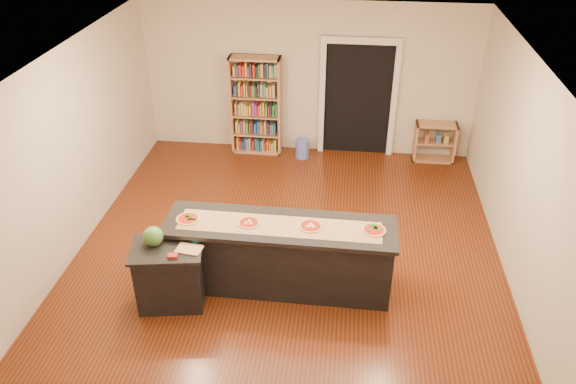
# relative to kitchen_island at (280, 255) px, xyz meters

# --- Properties ---
(room) EXTENTS (6.00, 7.00, 2.80)m
(room) POSITION_rel_kitchen_island_xyz_m (0.02, 0.52, 0.92)
(room) COLOR beige
(room) RESTS_ON ground
(doorway) EXTENTS (1.40, 0.09, 2.21)m
(doorway) POSITION_rel_kitchen_island_xyz_m (0.92, 3.98, 0.72)
(doorway) COLOR black
(doorway) RESTS_ON room
(kitchen_island) EXTENTS (2.90, 0.79, 0.96)m
(kitchen_island) POSITION_rel_kitchen_island_xyz_m (0.00, 0.00, 0.00)
(kitchen_island) COLOR black
(kitchen_island) RESTS_ON ground
(side_counter) EXTENTS (0.86, 0.63, 0.85)m
(side_counter) POSITION_rel_kitchen_island_xyz_m (-1.31, -0.48, -0.05)
(side_counter) COLOR black
(side_counter) RESTS_ON ground
(bookshelf) EXTENTS (0.92, 0.33, 1.84)m
(bookshelf) POSITION_rel_kitchen_island_xyz_m (-0.93, 3.81, 0.44)
(bookshelf) COLOR tan
(bookshelf) RESTS_ON ground
(low_shelf) EXTENTS (0.74, 0.32, 0.74)m
(low_shelf) POSITION_rel_kitchen_island_xyz_m (2.37, 3.81, -0.11)
(low_shelf) COLOR tan
(low_shelf) RESTS_ON ground
(waste_bin) EXTENTS (0.25, 0.25, 0.36)m
(waste_bin) POSITION_rel_kitchen_island_xyz_m (-0.05, 3.64, -0.30)
(waste_bin) COLOR #5E73D2
(waste_bin) RESTS_ON ground
(kraft_paper) EXTENTS (2.53, 0.48, 0.00)m
(kraft_paper) POSITION_rel_kitchen_island_xyz_m (-0.00, -0.03, 0.48)
(kraft_paper) COLOR #A17553
(kraft_paper) RESTS_ON kitchen_island
(watermelon) EXTENTS (0.24, 0.24, 0.24)m
(watermelon) POSITION_rel_kitchen_island_xyz_m (-1.47, -0.44, 0.49)
(watermelon) COLOR #144214
(watermelon) RESTS_ON side_counter
(cutting_board) EXTENTS (0.33, 0.24, 0.02)m
(cutting_board) POSITION_rel_kitchen_island_xyz_m (-1.03, -0.50, 0.38)
(cutting_board) COLOR tan
(cutting_board) RESTS_ON side_counter
(package_red) EXTENTS (0.13, 0.10, 0.04)m
(package_red) POSITION_rel_kitchen_island_xyz_m (-1.18, -0.66, 0.39)
(package_red) COLOR maroon
(package_red) RESTS_ON side_counter
(package_teal) EXTENTS (0.16, 0.16, 0.06)m
(package_teal) POSITION_rel_kitchen_island_xyz_m (-0.99, -0.29, 0.40)
(package_teal) COLOR #195966
(package_teal) RESTS_ON side_counter
(pizza_a) EXTENTS (0.30, 0.30, 0.02)m
(pizza_a) POSITION_rel_kitchen_island_xyz_m (-1.16, -0.02, 0.49)
(pizza_a) COLOR tan
(pizza_a) RESTS_ON kitchen_island
(pizza_b) EXTENTS (0.27, 0.27, 0.02)m
(pizza_b) POSITION_rel_kitchen_island_xyz_m (-0.39, -0.02, 0.49)
(pizza_b) COLOR tan
(pizza_b) RESTS_ON kitchen_island
(pizza_c) EXTENTS (0.31, 0.31, 0.02)m
(pizza_c) POSITION_rel_kitchen_island_xyz_m (0.39, -0.00, 0.49)
(pizza_c) COLOR tan
(pizza_c) RESTS_ON kitchen_island
(pizza_d) EXTENTS (0.28, 0.28, 0.02)m
(pizza_d) POSITION_rel_kitchen_island_xyz_m (1.16, -0.00, 0.49)
(pizza_d) COLOR tan
(pizza_d) RESTS_ON kitchen_island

